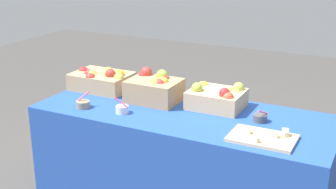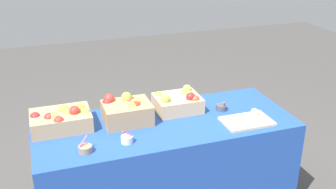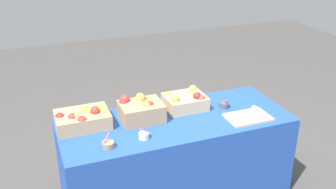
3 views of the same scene
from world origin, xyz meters
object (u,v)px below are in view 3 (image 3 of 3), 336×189
object	(u,v)px
sample_bowl_far	(144,135)
cutting_board_front	(248,117)
sample_bowl_mid	(108,145)
apple_crate_left	(83,118)
apple_crate_right	(186,101)
sample_bowl_near	(224,105)
apple_crate_middle	(141,110)

from	to	relation	value
sample_bowl_far	cutting_board_front	bearing A→B (deg)	0.21
sample_bowl_mid	sample_bowl_far	distance (m)	0.28
apple_crate_left	sample_bowl_far	bearing A→B (deg)	-42.15
apple_crate_right	sample_bowl_near	size ratio (longest dim) A/B	3.88
sample_bowl_near	apple_crate_left	bearing A→B (deg)	175.44
sample_bowl_near	sample_bowl_far	bearing A→B (deg)	-162.73
cutting_board_front	sample_bowl_mid	xyz separation A→B (m)	(-1.19, -0.03, 0.01)
apple_crate_middle	apple_crate_right	size ratio (longest dim) A/B	0.99
apple_crate_left	apple_crate_right	xyz separation A→B (m)	(0.89, 0.02, -0.00)
apple_crate_right	sample_bowl_mid	xyz separation A→B (m)	(-0.78, -0.40, -0.04)
apple_crate_left	cutting_board_front	bearing A→B (deg)	-15.00
apple_crate_middle	sample_bowl_far	size ratio (longest dim) A/B	3.10
apple_crate_left	apple_crate_middle	bearing A→B (deg)	-6.41
apple_crate_right	sample_bowl_near	xyz separation A→B (m)	(0.32, -0.11, -0.04)
apple_crate_middle	apple_crate_right	xyz separation A→B (m)	(0.43, 0.07, -0.02)
apple_crate_middle	sample_bowl_near	distance (m)	0.75
sample_bowl_far	apple_crate_right	bearing A→B (deg)	36.35
apple_crate_middle	sample_bowl_mid	xyz separation A→B (m)	(-0.35, -0.33, -0.07)
cutting_board_front	sample_bowl_near	world-z (taller)	sample_bowl_near
apple_crate_right	sample_bowl_near	distance (m)	0.34
apple_crate_left	apple_crate_middle	xyz separation A→B (m)	(0.46, -0.05, 0.02)
apple_crate_left	apple_crate_middle	size ratio (longest dim) A/B	1.22
apple_crate_left	apple_crate_right	distance (m)	0.89
apple_crate_middle	sample_bowl_near	bearing A→B (deg)	-3.43
cutting_board_front	sample_bowl_mid	world-z (taller)	sample_bowl_mid
sample_bowl_mid	sample_bowl_far	size ratio (longest dim) A/B	0.93
cutting_board_front	apple_crate_left	bearing A→B (deg)	165.00
sample_bowl_mid	cutting_board_front	bearing A→B (deg)	1.58
apple_crate_right	cutting_board_front	bearing A→B (deg)	-41.70
apple_crate_left	sample_bowl_far	world-z (taller)	apple_crate_left
apple_crate_right	sample_bowl_far	size ratio (longest dim) A/B	3.13
sample_bowl_near	sample_bowl_mid	distance (m)	1.13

